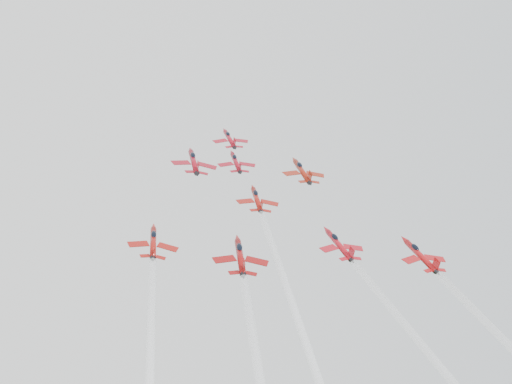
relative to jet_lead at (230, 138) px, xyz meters
name	(u,v)px	position (x,y,z in m)	size (l,w,h in m)	color
jet_lead	(230,138)	(0.00, 0.00, 0.00)	(8.93, 11.02, 8.30)	maroon
jet_row2_left	(193,161)	(-11.45, -11.42, -8.37)	(10.44, 12.89, 9.71)	maroon
jet_row2_center	(236,162)	(-1.43, -10.66, -7.83)	(8.82, 10.89, 8.21)	maroon
jet_row2_right	(302,171)	(13.85, -12.87, -9.44)	(10.26, 12.67, 9.54)	maroon
jet_center	(326,336)	(-0.90, -60.27, -44.32)	(9.07, 80.33, 59.41)	#9B150E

